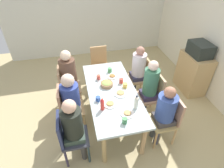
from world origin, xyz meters
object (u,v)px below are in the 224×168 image
person_5 (150,86)px  cup_5 (99,77)px  cup_0 (98,99)px  cup_2 (110,70)px  plate_3 (127,113)px  bottle_1 (136,102)px  chair_3 (68,107)px  plate_2 (121,93)px  microwave (200,49)px  bowl_0 (107,84)px  person_4 (138,68)px  side_cabinet (193,73)px  cup_4 (125,85)px  dining_table (112,94)px  chair_0 (69,136)px  person_0 (74,126)px  bottle_0 (102,104)px  chair_5 (153,93)px  cup_1 (125,121)px  person_3 (71,97)px  chair_4 (141,75)px  plate_1 (110,104)px  person_1 (69,75)px  chair_1 (66,85)px  cup_3 (121,81)px  chair_6 (168,118)px  plate_0 (112,76)px  person_6 (165,111)px

person_5 → cup_5: (-0.39, -0.87, 0.05)m
cup_0 → cup_2: 0.86m
plate_3 → cup_0: size_ratio=1.86×
person_5 → bottle_1: 0.67m
cup_5 → chair_3: bearing=-57.9°
plate_2 → microwave: bearing=108.9°
bowl_0 → cup_0: bowl_0 is taller
chair_3 → bottle_1: size_ratio=3.66×
person_4 → side_cabinet: 1.32m
cup_4 → dining_table: bearing=-80.4°
chair_0 → dining_table: bearing=128.2°
chair_0 → person_0: bearing=90.0°
chair_0 → plate_2: (-0.52, 0.92, 0.23)m
bottle_0 → chair_5: bearing=111.2°
dining_table → cup_4: cup_4 is taller
person_0 → bottle_1: size_ratio=4.84×
cup_5 → microwave: (-0.14, 2.16, 0.27)m
chair_5 → cup_1: bearing=-46.3°
person_3 → person_5: size_ratio=0.96×
chair_4 → plate_1: (0.95, -0.90, 0.23)m
chair_3 → cup_5: (-0.39, 0.62, 0.26)m
person_1 → person_5: (0.63, 1.41, -0.04)m
chair_1 → cup_1: 1.61m
person_4 → chair_5: person_4 is taller
person_5 → cup_3: bearing=-110.8°
person_3 → plate_1: person_3 is taller
cup_1 → side_cabinet: side_cabinet is taller
person_1 → chair_6: (1.25, 1.50, -0.24)m
person_0 → cup_1: (0.12, 0.72, 0.06)m
plate_0 → side_cabinet: bearing=93.5°
chair_5 → plate_2: (0.11, -0.67, 0.23)m
person_3 → microwave: (-0.53, 2.70, 0.33)m
chair_3 → cup_1: bearing=47.5°
cup_2 → bottle_1: bearing=9.5°
person_3 → chair_4: bearing=112.7°
side_cabinet → microwave: bearing=0.0°
person_6 → plate_2: person_6 is taller
chair_6 → bowl_0: size_ratio=4.08×
person_4 → cup_5: 0.91m
person_6 → bowl_0: person_6 is taller
cup_0 → person_6: bearing=66.3°
chair_4 → person_5: size_ratio=0.73×
person_5 → plate_0: 0.73m
person_5 → cup_2: size_ratio=10.54×
person_3 → cup_4: size_ratio=9.81×
chair_4 → cup_2: bearing=-86.3°
chair_5 → plate_2: bearing=-81.0°
person_1 → chair_4: 1.52m
cup_1 → plate_3: bearing=150.7°
person_1 → cup_0: person_1 is taller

